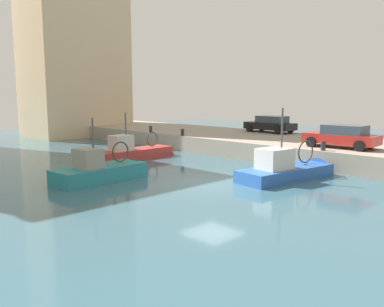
% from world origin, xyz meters
% --- Properties ---
extents(water_surface, '(80.00, 80.00, 0.00)m').
position_xyz_m(water_surface, '(0.00, 0.00, 0.00)').
color(water_surface, '#386070').
rests_on(water_surface, ground).
extents(quay_wall, '(9.00, 56.00, 1.20)m').
position_xyz_m(quay_wall, '(11.50, 0.00, 0.60)').
color(quay_wall, '#9E9384').
rests_on(quay_wall, ground).
extents(fishing_boat_teal, '(5.85, 2.28, 4.14)m').
position_xyz_m(fishing_boat_teal, '(-3.10, 4.83, 0.13)').
color(fishing_boat_teal, teal).
rests_on(fishing_boat_teal, ground).
extents(fishing_boat_blue, '(6.72, 2.81, 4.64)m').
position_xyz_m(fishing_boat_blue, '(4.08, -1.84, 0.17)').
color(fishing_boat_blue, '#2D60B7').
rests_on(fishing_boat_blue, ground).
extents(fishing_boat_red, '(6.65, 1.87, 3.97)m').
position_xyz_m(fishing_boat_red, '(2.40, 9.36, 0.15)').
color(fishing_boat_red, '#BC3833').
rests_on(fishing_boat_red, ground).
extents(parked_car_red, '(2.17, 4.42, 1.41)m').
position_xyz_m(parked_car_red, '(9.26, -2.21, 1.92)').
color(parked_car_red, red).
rests_on(parked_car_red, quay_wall).
extents(parked_car_black, '(2.08, 4.42, 1.43)m').
position_xyz_m(parked_car_black, '(14.53, 6.62, 1.93)').
color(parked_car_black, black).
rests_on(parked_car_black, quay_wall).
extents(mooring_bollard_south, '(0.28, 0.28, 0.55)m').
position_xyz_m(mooring_bollard_south, '(7.35, -2.00, 1.48)').
color(mooring_bollard_south, '#2D2D33').
rests_on(mooring_bollard_south, quay_wall).
extents(mooring_bollard_mid, '(0.28, 0.28, 0.55)m').
position_xyz_m(mooring_bollard_mid, '(7.35, 10.00, 1.48)').
color(mooring_bollard_mid, '#2D2D33').
rests_on(mooring_bollard_mid, quay_wall).
extents(mooring_bollard_north, '(0.28, 0.28, 0.55)m').
position_xyz_m(mooring_bollard_north, '(7.35, 14.00, 1.48)').
color(mooring_bollard_north, '#2D2D33').
rests_on(mooring_bollard_north, quay_wall).
extents(waterfront_building_west, '(10.34, 7.32, 22.97)m').
position_xyz_m(waterfront_building_west, '(7.55, 27.07, 11.50)').
color(waterfront_building_west, beige).
rests_on(waterfront_building_west, ground).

